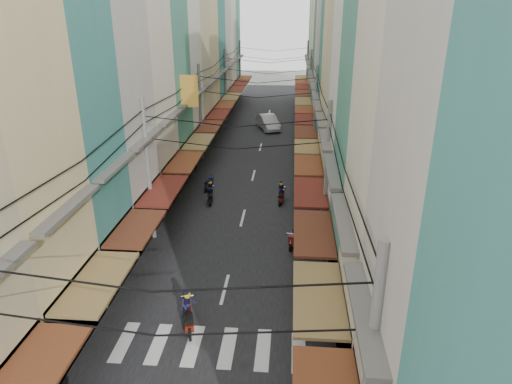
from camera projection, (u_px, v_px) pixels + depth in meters
The scene contains 15 objects.
ground at pixel (230, 267), 23.65m from camera, with size 160.00×160.00×0.00m, color slate.
road at pixel (259, 153), 42.12m from camera, with size 10.00×80.00×0.02m, color black.
sidewalk_left at pixel (190, 151), 42.60m from camera, with size 3.00×80.00×0.06m, color slate.
sidewalk_right at pixel (330, 155), 41.63m from camera, with size 3.00×80.00×0.06m, color slate.
crosswalk at pixel (210, 346), 18.10m from camera, with size 7.55×2.40×0.01m.
building_row_left at pixel (156, 45), 35.87m from camera, with size 7.80×67.67×23.70m.
building_row_right at pixel (359, 51), 34.72m from camera, with size 7.80×68.98×22.59m.
utility_poles at pixel (254, 91), 35.04m from camera, with size 10.20×66.13×8.20m.
white_car at pixel (268, 129), 50.54m from camera, with size 5.59×2.19×1.97m, color #B9BABE.
bicycle at pixel (376, 270), 23.42m from camera, with size 0.59×1.58×1.09m, color black.
moving_scooters at pixel (233, 228), 26.75m from camera, with size 6.57×17.41×1.88m.
parked_scooters at pixel (304, 325), 18.67m from camera, with size 13.31×13.26×0.92m.
pedestrians at pixel (172, 207), 28.18m from camera, with size 11.46×26.64×2.25m.
market_umbrella at pixel (387, 286), 18.29m from camera, with size 2.29×2.29×2.41m.
traffic_sign at pixel (328, 254), 20.98m from camera, with size 0.10×0.61×2.76m.
Camera 1 is at (2.98, -20.27, 12.51)m, focal length 32.00 mm.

